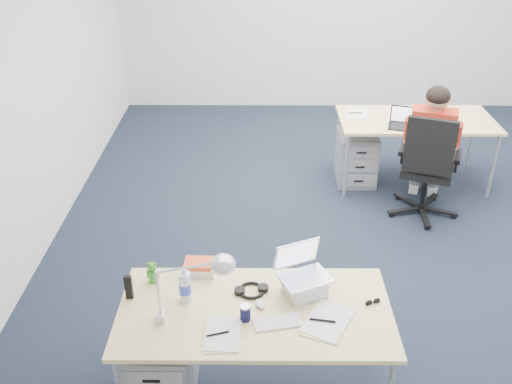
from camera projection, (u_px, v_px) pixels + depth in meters
floor at (377, 239)px, 5.27m from camera, size 7.00×7.00×0.00m
room at (400, 56)px, 4.44m from camera, size 6.02×7.02×2.80m
desk_near at (255, 316)px, 3.35m from camera, size 1.60×0.80×0.73m
desk_far at (416, 123)px, 5.95m from camera, size 1.60×0.80×0.73m
office_chair at (424, 187)px, 5.52m from camera, size 0.88×0.88×1.08m
seated_person at (430, 147)px, 5.51m from camera, size 0.55×0.77×1.29m
drawer_pedestal_near at (161, 368)px, 3.53m from camera, size 0.40×0.50×0.55m
drawer_pedestal_far at (356, 157)px, 6.17m from camera, size 0.40×0.50×0.55m
silver_laptop at (305, 273)px, 3.38m from camera, size 0.36×0.33×0.31m
wireless_keyboard at (277, 322)px, 3.22m from camera, size 0.29×0.16×0.01m
computer_mouse at (260, 304)px, 3.35m from camera, size 0.07×0.10×0.03m
headphones at (251, 290)px, 3.46m from camera, size 0.24×0.20×0.03m
can_koozie at (245, 313)px, 3.23m from camera, size 0.08×0.08×0.10m
water_bottle at (185, 285)px, 3.34m from camera, size 0.07×0.07×0.23m
bear_figurine at (153, 272)px, 3.52m from camera, size 0.09×0.08×0.15m
book_stack at (199, 267)px, 3.61m from camera, size 0.21×0.17×0.09m
cordless_phone at (129, 287)px, 3.38m from camera, size 0.04×0.03×0.16m
papers_left at (221, 335)px, 3.13m from camera, size 0.19×0.27×0.01m
papers_right at (326, 322)px, 3.23m from camera, size 0.34×0.38×0.01m
sunglasses at (373, 302)px, 3.36m from camera, size 0.11×0.08×0.02m
desk_lamp at (183, 288)px, 3.13m from camera, size 0.44×0.27×0.47m
dark_laptop at (405, 118)px, 5.66m from camera, size 0.36×0.36×0.21m
far_cup at (431, 114)px, 5.90m from camera, size 0.10×0.10×0.11m
far_papers at (357, 114)px, 6.03m from camera, size 0.28×0.35×0.01m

